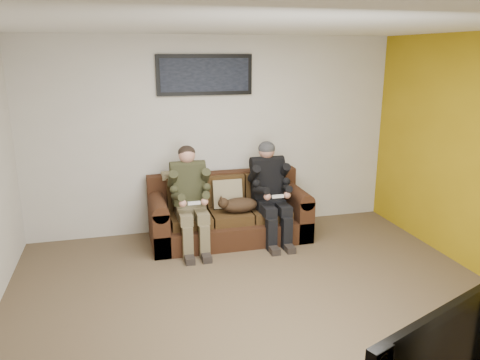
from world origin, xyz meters
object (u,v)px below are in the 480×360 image
object	(u,v)px
person_right	(270,187)
cat	(238,205)
person_left	(190,193)
television	(417,355)
sofa	(228,214)
framed_poster	(205,75)

from	to	relation	value
person_right	cat	size ratio (longest dim) A/B	1.93
person_left	person_right	bearing A→B (deg)	0.02
person_right	cat	distance (m)	0.48
person_left	television	bearing A→B (deg)	-79.06
person_left	sofa	bearing A→B (deg)	17.97
sofa	person_right	xyz separation A→B (m)	(0.52, -0.17, 0.39)
person_right	framed_poster	world-z (taller)	framed_poster
cat	framed_poster	world-z (taller)	framed_poster
sofa	framed_poster	world-z (taller)	framed_poster
sofa	framed_poster	distance (m)	1.84
cat	television	distance (m)	3.58
sofa	person_left	distance (m)	0.67
person_right	sofa	bearing A→B (deg)	162.07
person_left	cat	distance (m)	0.64
sofa	framed_poster	size ratio (longest dim) A/B	1.62
sofa	television	size ratio (longest dim) A/B	1.72
cat	framed_poster	bearing A→B (deg)	115.50
person_right	cat	world-z (taller)	person_right
sofa	person_right	distance (m)	0.67
person_left	framed_poster	xyz separation A→B (m)	(0.32, 0.56, 1.40)
sofa	person_left	world-z (taller)	person_left
framed_poster	television	bearing A→B (deg)	-84.85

